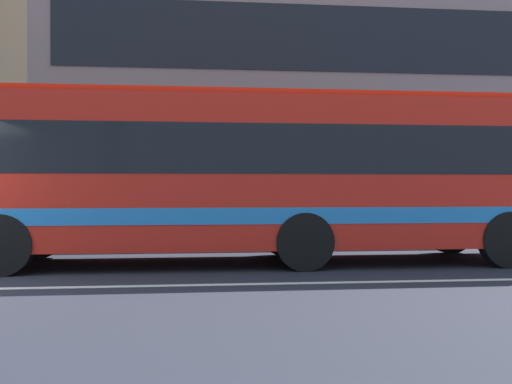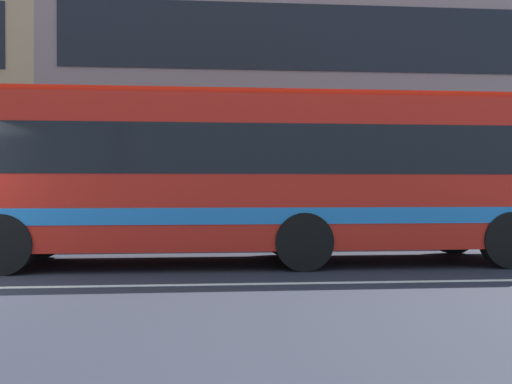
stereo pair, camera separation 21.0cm
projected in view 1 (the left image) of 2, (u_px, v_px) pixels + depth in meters
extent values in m
cube|color=gray|center=(284.00, 90.00, 24.60)|extent=(18.26, 10.26, 11.16)
cube|color=black|center=(309.00, 38.00, 19.47)|extent=(16.80, 0.04, 2.23)
cube|color=red|center=(259.00, 174.00, 10.98)|extent=(10.64, 2.55, 2.67)
cube|color=black|center=(259.00, 153.00, 10.98)|extent=(10.01, 2.57, 0.85)
cube|color=blue|center=(259.00, 213.00, 10.98)|extent=(10.43, 2.58, 0.28)
cube|color=red|center=(259.00, 101.00, 10.97)|extent=(10.22, 2.15, 0.12)
cylinder|color=black|center=(2.00, 245.00, 9.35)|extent=(1.00, 0.29, 1.00)
cylinder|color=black|center=(39.00, 234.00, 11.64)|extent=(1.00, 0.29, 1.00)
cylinder|color=black|center=(304.00, 242.00, 9.92)|extent=(1.00, 0.29, 1.00)
cylinder|color=black|center=(283.00, 232.00, 12.20)|extent=(1.00, 0.29, 1.00)
cylinder|color=black|center=(507.00, 240.00, 10.33)|extent=(1.00, 0.29, 1.00)
cylinder|color=black|center=(449.00, 230.00, 12.62)|extent=(1.00, 0.29, 1.00)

